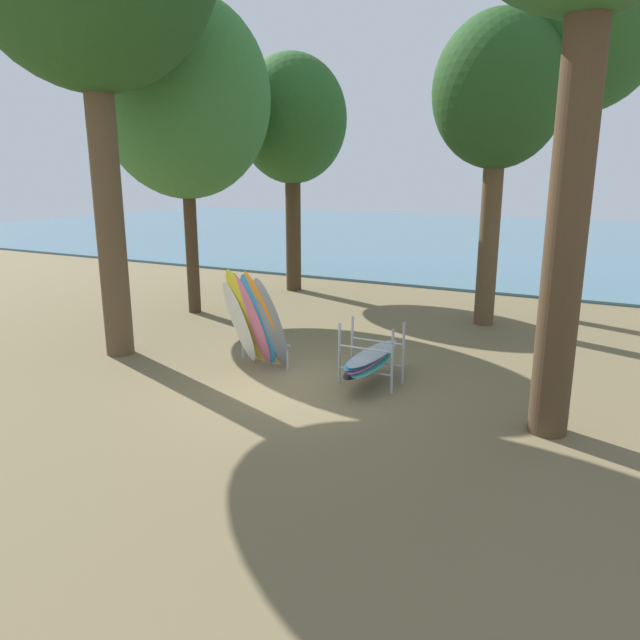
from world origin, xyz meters
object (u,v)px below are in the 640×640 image
(tree_far_left_back, at_px, (588,26))
(board_storage_rack, at_px, (371,358))
(tree_deep_back, at_px, (292,122))
(leaning_board_pile, at_px, (256,321))
(tree_far_right_back, at_px, (184,98))
(tree_mid_behind, at_px, (499,95))

(tree_far_left_back, distance_m, board_storage_rack, 10.69)
(tree_deep_back, relative_size, board_storage_rack, 3.72)
(board_storage_rack, bearing_deg, leaning_board_pile, -174.05)
(tree_far_right_back, distance_m, board_storage_rack, 9.60)
(tree_mid_behind, height_order, tree_deep_back, tree_mid_behind)
(leaning_board_pile, bearing_deg, tree_far_right_back, 142.05)
(tree_mid_behind, height_order, board_storage_rack, tree_mid_behind)
(tree_mid_behind, bearing_deg, tree_far_right_back, -162.24)
(tree_far_left_back, height_order, tree_deep_back, tree_far_left_back)
(tree_deep_back, bearing_deg, tree_far_right_back, -101.69)
(tree_mid_behind, distance_m, leaning_board_pile, 8.58)
(tree_mid_behind, distance_m, tree_deep_back, 7.33)
(tree_far_right_back, distance_m, leaning_board_pile, 7.68)
(tree_far_left_back, bearing_deg, leaning_board_pile, -124.08)
(tree_deep_back, bearing_deg, board_storage_rack, -51.14)
(leaning_board_pile, bearing_deg, tree_far_left_back, 55.92)
(tree_far_right_back, bearing_deg, leaning_board_pile, -37.95)
(tree_deep_back, height_order, leaning_board_pile, tree_deep_back)
(tree_far_left_back, bearing_deg, board_storage_rack, -109.96)
(tree_far_left_back, xyz_separation_m, board_storage_rack, (-2.70, -7.44, -7.18))
(tree_deep_back, relative_size, leaning_board_pile, 3.60)
(tree_far_right_back, distance_m, tree_deep_back, 4.48)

